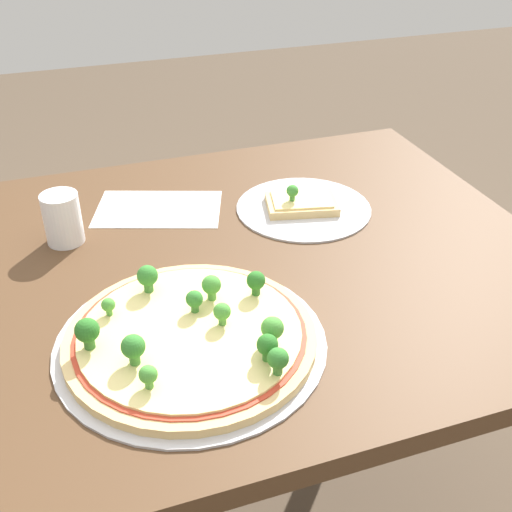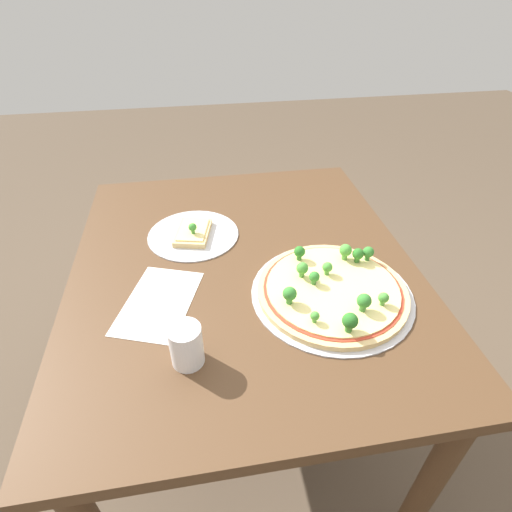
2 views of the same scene
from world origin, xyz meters
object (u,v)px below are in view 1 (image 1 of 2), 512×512
object	(u,v)px
pizza_tray_whole	(191,336)
drinking_cup	(63,219)
dining_table	(251,305)
pizza_tray_slice	(302,205)

from	to	relation	value
pizza_tray_whole	drinking_cup	xyz separation A→B (m)	(0.14, -0.35, 0.03)
dining_table	drinking_cup	distance (m)	0.37
pizza_tray_slice	drinking_cup	size ratio (longest dim) A/B	2.82
dining_table	pizza_tray_whole	distance (m)	0.28
pizza_tray_slice	pizza_tray_whole	bearing A→B (deg)	46.50
pizza_tray_slice	drinking_cup	bearing A→B (deg)	-3.41
pizza_tray_whole	pizza_tray_slice	world-z (taller)	pizza_tray_whole
dining_table	drinking_cup	xyz separation A→B (m)	(0.30, -0.16, 0.16)
dining_table	pizza_tray_whole	bearing A→B (deg)	51.38
dining_table	pizza_tray_whole	size ratio (longest dim) A/B	2.70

